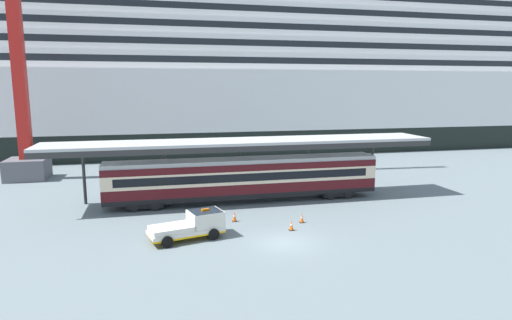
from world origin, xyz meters
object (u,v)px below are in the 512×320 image
Objects in this scene: traffic_cone_near at (302,218)px; traffic_cone_mid at (291,225)px; traffic_cone_far at (235,217)px; train_carriage at (244,178)px; cruise_ship at (205,69)px; dockside_crane at (17,1)px; service_truck at (193,225)px.

traffic_cone_mid reaches higher than traffic_cone_near.
traffic_cone_mid is 4.88m from traffic_cone_far.
train_carriage is 9.23m from traffic_cone_mid.
cruise_ship is at bearing 87.97° from train_carriage.
traffic_cone_mid is 0.01× the size of dockside_crane.
dockside_crane is (-21.99, 15.83, 17.55)m from train_carriage.
dockside_crane reaches higher than train_carriage.
traffic_cone_mid is (-1.39, -1.62, 0.02)m from traffic_cone_near.
dockside_crane reaches higher than service_truck.
train_carriage is 0.39× the size of dockside_crane.
service_truck reaches higher than traffic_cone_near.
cruise_ship is 218.49× the size of traffic_cone_mid.
cruise_ship is 30.45× the size of service_truck.
service_truck is at bearing -97.98° from cruise_ship.
train_carriage is at bearing 101.04° from traffic_cone_mid.
traffic_cone_far is at bearing 139.96° from traffic_cone_mid.
service_truck is 0.09× the size of dockside_crane.
traffic_cone_mid is (1.73, -8.86, -1.93)m from train_carriage.
traffic_cone_mid is 0.98× the size of traffic_cone_far.
traffic_cone_mid is at bearing 0.09° from service_truck.
traffic_cone_near is (8.68, 1.63, -0.63)m from service_truck.
cruise_ship reaches higher than service_truck.
traffic_cone_mid is at bearing -40.04° from traffic_cone_far.
service_truck is 7.18× the size of traffic_cone_mid.
traffic_cone_near is (1.65, -48.48, -13.47)m from cruise_ship.
traffic_cone_near is 39.28m from dockside_crane.
service_truck is at bearing -56.37° from dockside_crane.
train_carriage is at bearing 113.30° from traffic_cone_near.
traffic_cone_near is at bearing -42.58° from dockside_crane.
dockside_crane is at bearing 133.85° from traffic_cone_mid.
train_carriage is (-1.46, -41.24, -11.52)m from cruise_ship.
cruise_ship is 52.21m from service_truck.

